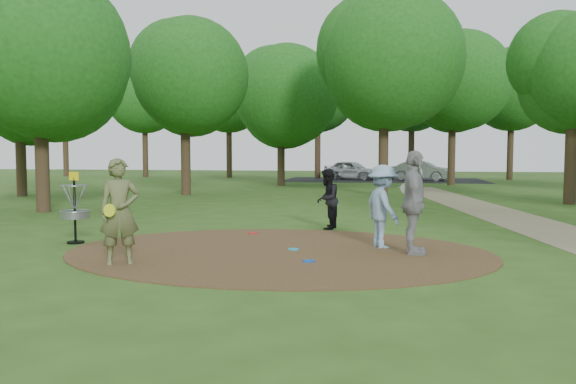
# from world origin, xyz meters

# --- Properties ---
(ground) EXTENTS (100.00, 100.00, 0.00)m
(ground) POSITION_xyz_m (0.00, 0.00, 0.00)
(ground) COLOR #2D5119
(ground) RESTS_ON ground
(dirt_clearing) EXTENTS (8.40, 8.40, 0.02)m
(dirt_clearing) POSITION_xyz_m (0.00, 0.00, 0.01)
(dirt_clearing) COLOR #47301C
(dirt_clearing) RESTS_ON ground
(parking_lot) EXTENTS (14.00, 8.00, 0.01)m
(parking_lot) POSITION_xyz_m (2.00, 30.00, 0.00)
(parking_lot) COLOR black
(parking_lot) RESTS_ON ground
(player_observer_with_disc) EXTENTS (0.81, 0.72, 1.86)m
(player_observer_with_disc) POSITION_xyz_m (-2.47, -1.70, 0.93)
(player_observer_with_disc) COLOR #5D6339
(player_observer_with_disc) RESTS_ON ground
(player_throwing_with_disc) EXTENTS (1.22, 1.27, 1.71)m
(player_throwing_with_disc) POSITION_xyz_m (2.03, 0.80, 0.85)
(player_throwing_with_disc) COLOR #85A6C7
(player_throwing_with_disc) RESTS_ON ground
(player_walking_with_disc) EXTENTS (0.67, 0.81, 1.54)m
(player_walking_with_disc) POSITION_xyz_m (0.62, 3.47, 0.77)
(player_walking_with_disc) COLOR black
(player_walking_with_disc) RESTS_ON ground
(player_waiting_with_disc) EXTENTS (0.50, 1.17, 1.99)m
(player_waiting_with_disc) POSITION_xyz_m (2.61, 0.13, 1.00)
(player_waiting_with_disc) COLOR gray
(player_waiting_with_disc) RESTS_ON ground
(disc_ground_cyan) EXTENTS (0.22, 0.22, 0.02)m
(disc_ground_cyan) POSITION_xyz_m (0.29, 0.20, 0.03)
(disc_ground_cyan) COLOR #1AA4D1
(disc_ground_cyan) RESTS_ON dirt_clearing
(disc_ground_blue) EXTENTS (0.22, 0.22, 0.02)m
(disc_ground_blue) POSITION_xyz_m (0.75, -0.98, 0.03)
(disc_ground_blue) COLOR blue
(disc_ground_blue) RESTS_ON dirt_clearing
(disc_ground_red) EXTENTS (0.22, 0.22, 0.02)m
(disc_ground_red) POSITION_xyz_m (-1.03, 2.23, 0.03)
(disc_ground_red) COLOR red
(disc_ground_red) RESTS_ON dirt_clearing
(car_left) EXTENTS (4.41, 3.15, 1.39)m
(car_left) POSITION_xyz_m (-0.29, 30.11, 0.70)
(car_left) COLOR #B3B6BC
(car_left) RESTS_ON ground
(car_right) EXTENTS (4.43, 2.81, 1.38)m
(car_right) POSITION_xyz_m (4.64, 29.57, 0.69)
(car_right) COLOR #9CA0A3
(car_right) RESTS_ON ground
(disc_golf_basket) EXTENTS (0.63, 0.63, 1.54)m
(disc_golf_basket) POSITION_xyz_m (-4.50, 0.30, 0.87)
(disc_golf_basket) COLOR black
(disc_golf_basket) RESTS_ON ground
(tree_ring) EXTENTS (37.34, 45.07, 8.96)m
(tree_ring) POSITION_xyz_m (2.71, 10.33, 5.27)
(tree_ring) COLOR #332316
(tree_ring) RESTS_ON ground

